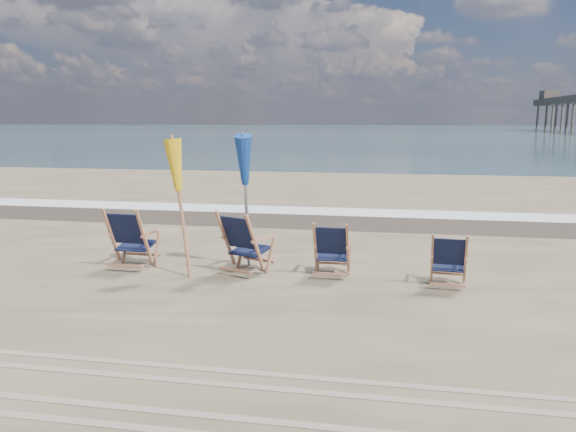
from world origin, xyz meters
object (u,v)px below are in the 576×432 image
object	(u,v)px
beach_chair_1	(255,245)
umbrella_yellow	(181,172)
beach_chair_3	(465,262)
beach_chair_2	(348,251)
beach_chair_0	(144,240)
umbrella_blue	(246,163)

from	to	relation	value
beach_chair_1	umbrella_yellow	xyz separation A→B (m)	(-1.20, -0.13, 1.20)
beach_chair_1	beach_chair_3	distance (m)	3.34
beach_chair_2	umbrella_yellow	bearing A→B (deg)	8.44
beach_chair_0	beach_chair_1	size ratio (longest dim) A/B	1.01
beach_chair_0	umbrella_blue	bearing A→B (deg)	-162.89
beach_chair_1	umbrella_blue	distance (m)	1.42
beach_chair_1	umbrella_yellow	size ratio (longest dim) A/B	0.49
beach_chair_0	umbrella_blue	xyz separation A→B (m)	(1.71, 0.43, 1.31)
beach_chair_3	beach_chair_0	bearing A→B (deg)	3.76
beach_chair_2	umbrella_blue	size ratio (longest dim) A/B	0.40
beach_chair_0	beach_chair_3	world-z (taller)	beach_chair_0
beach_chair_1	umbrella_blue	xyz separation A→B (m)	(-0.26, 0.48, 1.31)
umbrella_yellow	beach_chair_1	bearing A→B (deg)	6.42
beach_chair_1	umbrella_blue	world-z (taller)	umbrella_blue
beach_chair_2	umbrella_blue	bearing A→B (deg)	-7.43
beach_chair_3	umbrella_blue	xyz separation A→B (m)	(-3.60, 0.54, 1.42)
beach_chair_2	umbrella_yellow	xyz separation A→B (m)	(-2.71, -0.35, 1.27)
beach_chair_0	beach_chair_2	distance (m)	3.49
beach_chair_0	beach_chair_1	world-z (taller)	beach_chair_0
beach_chair_3	beach_chair_1	bearing A→B (deg)	3.94
beach_chair_1	beach_chair_2	distance (m)	1.53
umbrella_yellow	umbrella_blue	bearing A→B (deg)	33.32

